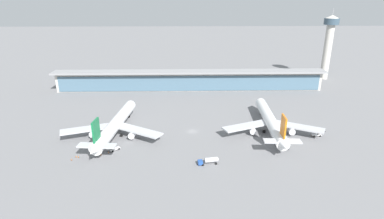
{
  "coord_description": "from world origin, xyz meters",
  "views": [
    {
      "loc": [
        -3.99,
        -148.77,
        67.11
      ],
      "look_at": [
        0.0,
        10.88,
        8.28
      ],
      "focal_mm": 28.93,
      "sensor_mm": 36.0,
      "label": 1
    }
  ],
  "objects_px": {
    "service_truck_near_nose_white": "(317,135)",
    "service_truck_mid_apron_blue": "(209,160)",
    "safety_cone_delta": "(109,152)",
    "safety_cone_echo": "(72,160)",
    "safety_cone_charlie": "(78,157)",
    "airliner_left_stand": "(115,125)",
    "safety_cone_alpha": "(101,154)",
    "safety_cone_bravo": "(76,156)",
    "service_truck_under_wing_white": "(114,149)",
    "control_tower": "(329,41)",
    "airliner_centre_stand": "(271,121)"
  },
  "relations": [
    {
      "from": "service_truck_near_nose_white",
      "to": "service_truck_mid_apron_blue",
      "type": "bearing_deg",
      "value": -155.24
    },
    {
      "from": "safety_cone_delta",
      "to": "safety_cone_echo",
      "type": "xyz_separation_m",
      "value": [
        -14.66,
        -6.21,
        0.0
      ]
    },
    {
      "from": "safety_cone_charlie",
      "to": "service_truck_near_nose_white",
      "type": "bearing_deg",
      "value": 9.54
    },
    {
      "from": "airliner_left_stand",
      "to": "safety_cone_delta",
      "type": "relative_size",
      "value": 96.63
    },
    {
      "from": "safety_cone_alpha",
      "to": "safety_cone_bravo",
      "type": "relative_size",
      "value": 1.0
    },
    {
      "from": "safety_cone_echo",
      "to": "service_truck_mid_apron_blue",
      "type": "bearing_deg",
      "value": -4.52
    },
    {
      "from": "airliner_left_stand",
      "to": "safety_cone_bravo",
      "type": "relative_size",
      "value": 96.63
    },
    {
      "from": "safety_cone_bravo",
      "to": "safety_cone_echo",
      "type": "relative_size",
      "value": 1.0
    },
    {
      "from": "service_truck_under_wing_white",
      "to": "safety_cone_bravo",
      "type": "relative_size",
      "value": 8.62
    },
    {
      "from": "airliner_left_stand",
      "to": "control_tower",
      "type": "relative_size",
      "value": 1.17
    },
    {
      "from": "service_truck_under_wing_white",
      "to": "control_tower",
      "type": "bearing_deg",
      "value": 40.14
    },
    {
      "from": "airliner_left_stand",
      "to": "safety_cone_bravo",
      "type": "bearing_deg",
      "value": -119.26
    },
    {
      "from": "service_truck_near_nose_white",
      "to": "control_tower",
      "type": "height_order",
      "value": "control_tower"
    },
    {
      "from": "service_truck_mid_apron_blue",
      "to": "safety_cone_echo",
      "type": "distance_m",
      "value": 59.6
    },
    {
      "from": "service_truck_under_wing_white",
      "to": "safety_cone_charlie",
      "type": "bearing_deg",
      "value": -156.72
    },
    {
      "from": "control_tower",
      "to": "safety_cone_echo",
      "type": "bearing_deg",
      "value": -140.96
    },
    {
      "from": "service_truck_under_wing_white",
      "to": "safety_cone_charlie",
      "type": "distance_m",
      "value": 15.81
    },
    {
      "from": "airliner_left_stand",
      "to": "service_truck_under_wing_white",
      "type": "relative_size",
      "value": 11.21
    },
    {
      "from": "service_truck_mid_apron_blue",
      "to": "safety_cone_echo",
      "type": "bearing_deg",
      "value": 175.48
    },
    {
      "from": "airliner_left_stand",
      "to": "service_truck_near_nose_white",
      "type": "distance_m",
      "value": 102.69
    },
    {
      "from": "service_truck_near_nose_white",
      "to": "safety_cone_bravo",
      "type": "distance_m",
      "value": 116.88
    },
    {
      "from": "service_truck_under_wing_white",
      "to": "safety_cone_bravo",
      "type": "height_order",
      "value": "service_truck_under_wing_white"
    },
    {
      "from": "safety_cone_alpha",
      "to": "safety_cone_echo",
      "type": "xyz_separation_m",
      "value": [
        -11.63,
        -4.3,
        0.0
      ]
    },
    {
      "from": "safety_cone_delta",
      "to": "safety_cone_echo",
      "type": "distance_m",
      "value": 15.92
    },
    {
      "from": "safety_cone_alpha",
      "to": "safety_cone_bravo",
      "type": "xyz_separation_m",
      "value": [
        -10.55,
        -1.53,
        0.0
      ]
    },
    {
      "from": "service_truck_under_wing_white",
      "to": "safety_cone_delta",
      "type": "xyz_separation_m",
      "value": [
        -2.08,
        -2.45,
        -0.49
      ]
    },
    {
      "from": "control_tower",
      "to": "safety_cone_delta",
      "type": "xyz_separation_m",
      "value": [
        -154.56,
        -131.04,
        -31.24
      ]
    },
    {
      "from": "airliner_left_stand",
      "to": "safety_cone_charlie",
      "type": "height_order",
      "value": "airliner_left_stand"
    },
    {
      "from": "control_tower",
      "to": "safety_cone_charlie",
      "type": "height_order",
      "value": "control_tower"
    },
    {
      "from": "service_truck_near_nose_white",
      "to": "airliner_centre_stand",
      "type": "bearing_deg",
      "value": 163.99
    },
    {
      "from": "safety_cone_bravo",
      "to": "safety_cone_delta",
      "type": "xyz_separation_m",
      "value": [
        13.58,
        3.44,
        0.0
      ]
    },
    {
      "from": "airliner_left_stand",
      "to": "safety_cone_echo",
      "type": "height_order",
      "value": "airliner_left_stand"
    },
    {
      "from": "safety_cone_alpha",
      "to": "safety_cone_bravo",
      "type": "distance_m",
      "value": 10.66
    },
    {
      "from": "service_truck_under_wing_white",
      "to": "safety_cone_bravo",
      "type": "bearing_deg",
      "value": -159.38
    },
    {
      "from": "service_truck_near_nose_white",
      "to": "airliner_left_stand",
      "type": "bearing_deg",
      "value": 177.71
    },
    {
      "from": "airliner_left_stand",
      "to": "control_tower",
      "type": "distance_m",
      "value": 192.95
    },
    {
      "from": "control_tower",
      "to": "safety_cone_alpha",
      "type": "distance_m",
      "value": 208.54
    },
    {
      "from": "service_truck_near_nose_white",
      "to": "safety_cone_bravo",
      "type": "bearing_deg",
      "value": -170.72
    },
    {
      "from": "airliner_left_stand",
      "to": "safety_cone_echo",
      "type": "bearing_deg",
      "value": -118.46
    },
    {
      "from": "airliner_left_stand",
      "to": "safety_cone_bravo",
      "type": "height_order",
      "value": "airliner_left_stand"
    },
    {
      "from": "control_tower",
      "to": "airliner_centre_stand",
      "type": "bearing_deg",
      "value": -124.55
    },
    {
      "from": "service_truck_near_nose_white",
      "to": "safety_cone_delta",
      "type": "bearing_deg",
      "value": -171.39
    },
    {
      "from": "airliner_centre_stand",
      "to": "service_truck_mid_apron_blue",
      "type": "distance_m",
      "value": 47.81
    },
    {
      "from": "safety_cone_echo",
      "to": "airliner_left_stand",
      "type": "bearing_deg",
      "value": 61.54
    },
    {
      "from": "safety_cone_delta",
      "to": "safety_cone_charlie",
      "type": "bearing_deg",
      "value": -163.03
    },
    {
      "from": "safety_cone_charlie",
      "to": "safety_cone_delta",
      "type": "xyz_separation_m",
      "value": [
        12.44,
        3.79,
        0.0
      ]
    },
    {
      "from": "safety_cone_alpha",
      "to": "safety_cone_delta",
      "type": "distance_m",
      "value": 3.59
    },
    {
      "from": "service_truck_near_nose_white",
      "to": "safety_cone_bravo",
      "type": "xyz_separation_m",
      "value": [
        -115.34,
        -18.85,
        -0.49
      ]
    },
    {
      "from": "service_truck_mid_apron_blue",
      "to": "safety_cone_delta",
      "type": "relative_size",
      "value": 12.64
    },
    {
      "from": "airliner_left_stand",
      "to": "service_truck_near_nose_white",
      "type": "xyz_separation_m",
      "value": [
        102.49,
        -4.09,
        -4.86
      ]
    }
  ]
}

